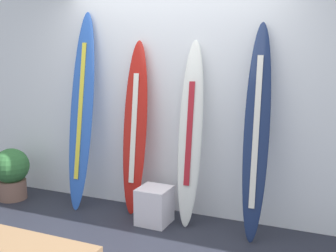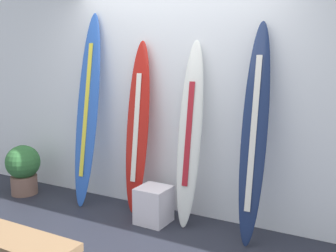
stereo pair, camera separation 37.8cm
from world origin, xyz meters
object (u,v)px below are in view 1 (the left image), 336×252
object	(u,v)px
display_block_left	(154,205)
potted_plant	(12,172)
surfboard_crimson	(135,129)
surfboard_ivory	(190,135)
surfboard_cobalt	(82,111)
surfboard_navy	(257,133)
bench	(28,251)

from	to	relation	value
display_block_left	potted_plant	bearing A→B (deg)	-178.92
surfboard_crimson	display_block_left	xyz separation A→B (m)	(0.33, -0.21, -0.75)
surfboard_ivory	potted_plant	xyz separation A→B (m)	(-2.24, -0.21, -0.59)
surfboard_cobalt	surfboard_navy	world-z (taller)	surfboard_cobalt
surfboard_cobalt	surfboard_crimson	bearing A→B (deg)	5.46
potted_plant	surfboard_navy	bearing A→B (deg)	3.24
surfboard_crimson	surfboard_navy	size ratio (longest dim) A/B	0.93
surfboard_ivory	surfboard_navy	distance (m)	0.68
display_block_left	potted_plant	distance (m)	1.92
surfboard_crimson	surfboard_navy	world-z (taller)	surfboard_navy
display_block_left	bench	xyz separation A→B (m)	(-0.25, -1.53, 0.18)
surfboard_cobalt	potted_plant	world-z (taller)	surfboard_cobalt
surfboard_crimson	potted_plant	xyz separation A→B (m)	(-1.59, -0.25, -0.60)
display_block_left	surfboard_cobalt	bearing A→B (deg)	171.37
surfboard_ivory	bench	size ratio (longest dim) A/B	1.89
potted_plant	bench	distance (m)	2.23
surfboard_ivory	potted_plant	size ratio (longest dim) A/B	2.99
surfboard_crimson	bench	xyz separation A→B (m)	(0.07, -1.74, -0.57)
display_block_left	surfboard_ivory	bearing A→B (deg)	28.55
display_block_left	bench	distance (m)	1.56
surfboard_crimson	display_block_left	bearing A→B (deg)	-32.77
surfboard_navy	bench	size ratio (longest dim) A/B	2.04
surfboard_crimson	surfboard_navy	distance (m)	1.34
potted_plant	bench	xyz separation A→B (m)	(1.66, -1.49, 0.03)
surfboard_navy	potted_plant	bearing A→B (deg)	-176.76
display_block_left	surfboard_navy	bearing A→B (deg)	7.34
bench	surfboard_cobalt	bearing A→B (deg)	113.42
bench	surfboard_ivory	bearing A→B (deg)	71.14
surfboard_navy	bench	xyz separation A→B (m)	(-1.26, -1.66, -0.64)
surfboard_cobalt	surfboard_ivory	size ratio (longest dim) A/B	1.18
surfboard_cobalt	potted_plant	distance (m)	1.23
surfboard_crimson	surfboard_cobalt	bearing A→B (deg)	-174.54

